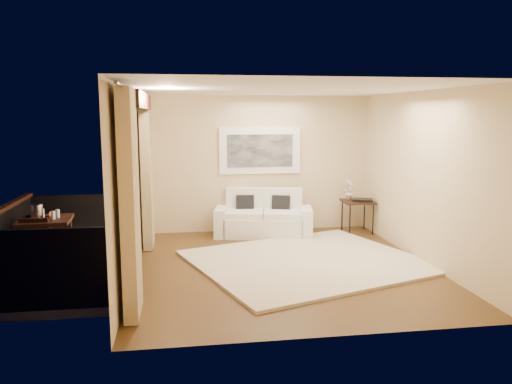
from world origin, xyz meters
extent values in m
plane|color=#543718|center=(0.00, 0.00, 0.00)|extent=(5.00, 5.00, 0.00)
plane|color=white|center=(0.00, 0.00, 2.70)|extent=(5.00, 5.00, 0.00)
plane|color=#D1B78C|center=(0.00, 2.50, 1.35)|extent=(4.50, 0.00, 4.50)
plane|color=#D1B78C|center=(0.00, -2.50, 1.35)|extent=(4.50, 0.00, 4.50)
plane|color=#D1B78C|center=(2.25, 0.00, 1.35)|extent=(0.00, 5.00, 5.00)
plane|color=#D1B78C|center=(-2.25, 1.85, 1.35)|extent=(0.00, 2.70, 2.70)
plane|color=#D1B78C|center=(-2.25, -1.85, 1.35)|extent=(0.00, 2.70, 2.70)
plane|color=#D1B78C|center=(-2.25, 0.00, 2.55)|extent=(0.00, 2.40, 2.40)
cube|color=black|center=(-2.13, 0.00, 2.52)|extent=(0.28, 2.40, 0.22)
cube|color=#605B56|center=(-3.15, 0.00, -0.06)|extent=(1.80, 2.60, 0.12)
cube|color=black|center=(-4.01, 0.00, 0.50)|extent=(0.06, 2.60, 1.00)
cube|color=black|center=(-3.15, 1.27, 0.50)|extent=(1.80, 0.06, 1.00)
cube|color=black|center=(-3.15, -1.27, 0.50)|extent=(1.80, 0.06, 1.00)
cube|color=black|center=(-4.01, 0.00, 1.02)|extent=(0.10, 2.60, 0.06)
cube|color=tan|center=(-2.11, 1.55, 1.32)|extent=(0.16, 0.75, 2.62)
cube|color=tan|center=(-2.11, -1.55, 1.32)|extent=(0.16, 0.75, 2.62)
cylinder|color=#4C473F|center=(-2.11, 0.00, 2.63)|extent=(0.04, 4.80, 0.04)
cube|color=white|center=(0.04, 2.47, 1.62)|extent=(1.62, 0.05, 0.92)
cube|color=black|center=(0.04, 2.44, 1.62)|extent=(1.30, 0.02, 0.64)
cube|color=beige|center=(0.44, 0.14, 0.02)|extent=(4.19, 3.91, 0.04)
cube|color=white|center=(0.04, 2.02, 0.19)|extent=(1.62, 1.06, 0.37)
cube|color=white|center=(0.10, 2.32, 0.53)|extent=(1.51, 0.47, 0.72)
cube|color=white|center=(-0.77, 2.18, 0.27)|extent=(0.36, 0.82, 0.55)
cube|color=white|center=(0.85, 1.86, 0.27)|extent=(0.36, 0.82, 0.55)
cube|color=white|center=(-0.32, 2.06, 0.43)|extent=(0.83, 0.83, 0.12)
cube|color=white|center=(0.39, 1.93, 0.43)|extent=(0.83, 0.83, 0.12)
cube|color=black|center=(-0.29, 2.26, 0.58)|extent=(0.37, 0.20, 0.36)
cube|color=black|center=(0.40, 2.13, 0.58)|extent=(0.39, 0.26, 0.36)
cube|color=black|center=(1.93, 2.00, 0.62)|extent=(0.62, 0.62, 0.04)
cylinder|color=black|center=(1.69, 1.76, 0.30)|extent=(0.03, 0.03, 0.60)
cylinder|color=black|center=(2.17, 1.76, 0.30)|extent=(0.03, 0.03, 0.60)
cylinder|color=black|center=(1.69, 2.24, 0.30)|extent=(0.03, 0.03, 0.60)
cylinder|color=black|center=(2.17, 2.24, 0.30)|extent=(0.03, 0.03, 0.60)
cube|color=black|center=(2.00, 1.92, 0.67)|extent=(0.46, 0.40, 0.05)
imported|color=white|center=(1.79, 2.13, 0.87)|extent=(0.28, 0.28, 0.45)
cube|color=black|center=(-3.49, 0.16, 0.81)|extent=(0.75, 0.75, 0.06)
cylinder|color=black|center=(-3.78, -0.13, 0.39)|extent=(0.04, 0.04, 0.77)
cylinder|color=black|center=(-3.20, -0.13, 0.39)|extent=(0.04, 0.04, 0.77)
cylinder|color=black|center=(-3.78, 0.45, 0.39)|extent=(0.04, 0.04, 0.77)
cylinder|color=black|center=(-3.20, 0.45, 0.39)|extent=(0.04, 0.04, 0.77)
cube|color=black|center=(-3.55, 0.39, 0.40)|extent=(0.47, 0.47, 0.04)
cube|color=black|center=(-3.60, 0.23, 0.63)|extent=(0.37, 0.16, 0.49)
cylinder|color=black|center=(-3.36, 0.49, 0.19)|extent=(0.03, 0.03, 0.38)
cylinder|color=black|center=(-3.65, 0.58, 0.19)|extent=(0.03, 0.03, 0.38)
cylinder|color=black|center=(-3.45, 0.20, 0.19)|extent=(0.03, 0.03, 0.38)
cylinder|color=black|center=(-3.74, 0.29, 0.19)|extent=(0.03, 0.03, 0.38)
cube|color=black|center=(-3.57, -0.28, 0.41)|extent=(0.40, 0.40, 0.05)
cube|color=black|center=(-3.58, -0.10, 0.65)|extent=(0.39, 0.06, 0.51)
cylinder|color=black|center=(-3.73, -0.44, 0.20)|extent=(0.03, 0.03, 0.40)
cylinder|color=black|center=(-3.41, -0.43, 0.20)|extent=(0.03, 0.03, 0.40)
cylinder|color=black|center=(-3.73, -0.13, 0.20)|extent=(0.03, 0.03, 0.40)
cylinder|color=black|center=(-3.42, -0.12, 0.20)|extent=(0.03, 0.03, 0.40)
cylinder|color=white|center=(-3.62, 0.24, 0.94)|extent=(0.18, 0.18, 0.20)
cylinder|color=#EA3E14|center=(-3.43, 0.28, 0.87)|extent=(0.06, 0.06, 0.07)
cylinder|color=white|center=(-3.46, -0.03, 0.93)|extent=(0.04, 0.04, 0.18)
cylinder|color=white|center=(-3.36, 0.09, 0.90)|extent=(0.06, 0.06, 0.12)
cylinder|color=silver|center=(-3.33, 0.21, 0.90)|extent=(0.06, 0.06, 0.12)
camera|label=1|loc=(-1.53, -7.31, 2.34)|focal=35.00mm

